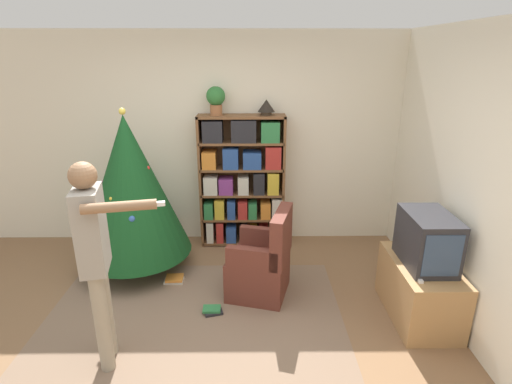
# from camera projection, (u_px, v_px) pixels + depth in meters

# --- Properties ---
(ground_plane) EXTENTS (14.00, 14.00, 0.00)m
(ground_plane) POSITION_uv_depth(u_px,v_px,m) (206.00, 348.00, 3.35)
(ground_plane) COLOR #846042
(wall_back) EXTENTS (8.00, 0.10, 2.60)m
(wall_back) POSITION_uv_depth(u_px,v_px,m) (221.00, 141.00, 4.99)
(wall_back) COLOR silver
(wall_back) RESTS_ON ground_plane
(wall_right) EXTENTS (0.10, 8.00, 2.60)m
(wall_right) POSITION_uv_depth(u_px,v_px,m) (506.00, 203.00, 2.94)
(wall_right) COLOR silver
(wall_right) RESTS_ON ground_plane
(area_rug) EXTENTS (2.77, 2.03, 0.01)m
(area_rug) POSITION_uv_depth(u_px,v_px,m) (193.00, 321.00, 3.67)
(area_rug) COLOR #7F6651
(area_rug) RESTS_ON ground_plane
(bookshelf) EXTENTS (1.05, 0.28, 1.65)m
(bookshelf) POSITION_uv_depth(u_px,v_px,m) (243.00, 181.00, 4.93)
(bookshelf) COLOR brown
(bookshelf) RESTS_ON ground_plane
(tv_stand) EXTENTS (0.51, 0.91, 0.55)m
(tv_stand) POSITION_uv_depth(u_px,v_px,m) (419.00, 290.00, 3.68)
(tv_stand) COLOR tan
(tv_stand) RESTS_ON ground_plane
(television) EXTENTS (0.38, 0.60, 0.48)m
(television) POSITION_uv_depth(u_px,v_px,m) (427.00, 240.00, 3.51)
(television) COLOR #28282D
(television) RESTS_ON tv_stand
(game_remote) EXTENTS (0.04, 0.12, 0.02)m
(game_remote) POSITION_uv_depth(u_px,v_px,m) (419.00, 279.00, 3.33)
(game_remote) COLOR white
(game_remote) RESTS_ON tv_stand
(christmas_tree) EXTENTS (1.22, 1.22, 1.82)m
(christmas_tree) POSITION_uv_depth(u_px,v_px,m) (130.00, 187.00, 4.27)
(christmas_tree) COLOR #4C3323
(christmas_tree) RESTS_ON ground_plane
(armchair) EXTENTS (0.69, 0.69, 0.92)m
(armchair) POSITION_uv_depth(u_px,v_px,m) (262.00, 265.00, 4.01)
(armchair) COLOR brown
(armchair) RESTS_ON ground_plane
(standing_person) EXTENTS (0.69, 0.46, 1.65)m
(standing_person) POSITION_uv_depth(u_px,v_px,m) (95.00, 251.00, 2.90)
(standing_person) COLOR #9E937F
(standing_person) RESTS_ON ground_plane
(potted_plant) EXTENTS (0.22, 0.22, 0.33)m
(potted_plant) POSITION_uv_depth(u_px,v_px,m) (216.00, 99.00, 4.61)
(potted_plant) COLOR #935B38
(potted_plant) RESTS_ON bookshelf
(table_lamp) EXTENTS (0.20, 0.20, 0.18)m
(table_lamp) POSITION_uv_depth(u_px,v_px,m) (266.00, 106.00, 4.64)
(table_lamp) COLOR #473828
(table_lamp) RESTS_ON bookshelf
(book_pile_near_tree) EXTENTS (0.21, 0.16, 0.06)m
(book_pile_near_tree) POSITION_uv_depth(u_px,v_px,m) (174.00, 279.00, 4.30)
(book_pile_near_tree) COLOR beige
(book_pile_near_tree) RESTS_ON ground_plane
(book_pile_by_chair) EXTENTS (0.20, 0.18, 0.05)m
(book_pile_by_chair) POSITION_uv_depth(u_px,v_px,m) (213.00, 310.00, 3.80)
(book_pile_by_chair) COLOR #232328
(book_pile_by_chair) RESTS_ON ground_plane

